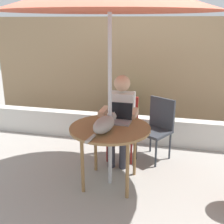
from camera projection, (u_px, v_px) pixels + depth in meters
name	position (u px, v px, depth m)	size (l,w,h in m)	color
ground_plane	(110.00, 182.00, 3.49)	(14.00, 14.00, 0.00)	gray
fence_back	(138.00, 73.00, 5.16)	(5.60, 0.08, 1.97)	#937756
planter_wall_low	(129.00, 128.00, 4.66)	(5.04, 0.20, 0.42)	beige
patio_table	(110.00, 132.00, 3.29)	(0.94, 0.94, 0.73)	olive
chair_occupied	(123.00, 123.00, 4.06)	(0.40, 0.40, 0.87)	maroon
chair_empty	(158.00, 124.00, 4.00)	(0.55, 0.55, 0.87)	#33383F
person_seated	(121.00, 115.00, 3.86)	(0.48, 0.48, 1.21)	white
laptop	(119.00, 116.00, 3.44)	(0.30, 0.26, 0.21)	gray
cat	(105.00, 124.00, 3.12)	(0.25, 0.64, 0.17)	gray
potted_plant_by_chair	(125.00, 111.00, 4.93)	(0.46, 0.46, 0.75)	#595654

